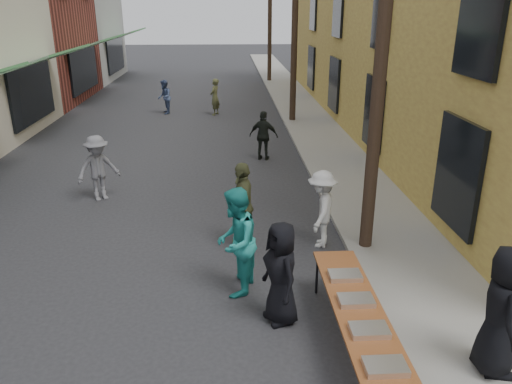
{
  "coord_description": "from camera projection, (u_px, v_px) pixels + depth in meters",
  "views": [
    {
      "loc": [
        1.5,
        -6.13,
        4.76
      ],
      "look_at": [
        2.04,
        3.04,
        1.3
      ],
      "focal_mm": 35.0,
      "sensor_mm": 36.0,
      "label": 1
    }
  ],
  "objects": [
    {
      "name": "ground",
      "position": [
        130.0,
        350.0,
        7.32
      ],
      "size": [
        120.0,
        120.0,
        0.0
      ],
      "primitive_type": "plane",
      "color": "#28282B",
      "rests_on": "ground"
    },
    {
      "name": "sidewalk",
      "position": [
        308.0,
        120.0,
        21.59
      ],
      "size": [
        2.2,
        60.0,
        0.1
      ],
      "primitive_type": "cube",
      "color": "gray",
      "rests_on": "ground"
    },
    {
      "name": "utility_pole_near",
      "position": [
        384.0,
        20.0,
        8.77
      ],
      "size": [
        0.26,
        0.26,
        9.0
      ],
      "primitive_type": "cylinder",
      "color": "#2D2116",
      "rests_on": "ground"
    },
    {
      "name": "utility_pole_mid",
      "position": [
        295.0,
        11.0,
        19.98
      ],
      "size": [
        0.26,
        0.26,
        9.0
      ],
      "primitive_type": "cylinder",
      "color": "#2D2116",
      "rests_on": "ground"
    },
    {
      "name": "utility_pole_far",
      "position": [
        270.0,
        9.0,
        31.19
      ],
      "size": [
        0.26,
        0.26,
        9.0
      ],
      "primitive_type": "cylinder",
      "color": "#2D2116",
      "rests_on": "ground"
    },
    {
      "name": "serving_table",
      "position": [
        363.0,
        321.0,
        6.79
      ],
      "size": [
        0.7,
        4.0,
        0.75
      ],
      "color": "brown",
      "rests_on": "ground"
    },
    {
      "name": "catering_tray_foil_b",
      "position": [
        385.0,
        367.0,
        5.83
      ],
      "size": [
        0.5,
        0.33,
        0.08
      ],
      "primitive_type": "cube",
      "color": "#B2B2B7",
      "rests_on": "serving_table"
    },
    {
      "name": "catering_tray_buns",
      "position": [
        369.0,
        330.0,
        6.49
      ],
      "size": [
        0.5,
        0.33,
        0.08
      ],
      "primitive_type": "cube",
      "color": "tan",
      "rests_on": "serving_table"
    },
    {
      "name": "catering_tray_foil_d",
      "position": [
        356.0,
        300.0,
        7.14
      ],
      "size": [
        0.5,
        0.33,
        0.08
      ],
      "primitive_type": "cube",
      "color": "#B2B2B7",
      "rests_on": "serving_table"
    },
    {
      "name": "catering_tray_buns_end",
      "position": [
        345.0,
        275.0,
        7.79
      ],
      "size": [
        0.5,
        0.33,
        0.08
      ],
      "primitive_type": "cube",
      "color": "tan",
      "rests_on": "serving_table"
    },
    {
      "name": "guest_front_a",
      "position": [
        281.0,
        273.0,
        7.75
      ],
      "size": [
        0.79,
        0.96,
        1.69
      ],
      "primitive_type": "imported",
      "rotation": [
        0.0,
        0.0,
        -1.22
      ],
      "color": "black",
      "rests_on": "ground"
    },
    {
      "name": "guest_front_c",
      "position": [
        236.0,
        242.0,
        8.49
      ],
      "size": [
        0.95,
        1.09,
        1.93
      ],
      "primitive_type": "imported",
      "rotation": [
        0.0,
        0.0,
        -1.83
      ],
      "color": "teal",
      "rests_on": "ground"
    },
    {
      "name": "guest_front_d",
      "position": [
        322.0,
        209.0,
        10.25
      ],
      "size": [
        0.91,
        1.2,
        1.63
      ],
      "primitive_type": "imported",
      "rotation": [
        0.0,
        0.0,
        -1.9
      ],
      "color": "silver",
      "rests_on": "ground"
    },
    {
      "name": "guest_front_e",
      "position": [
        243.0,
        205.0,
        10.17
      ],
      "size": [
        0.53,
        1.11,
        1.84
      ],
      "primitive_type": "imported",
      "rotation": [
        0.0,
        0.0,
        -1.5
      ],
      "color": "brown",
      "rests_on": "ground"
    },
    {
      "name": "server",
      "position": [
        502.0,
        311.0,
        6.5
      ],
      "size": [
        0.8,
        1.02,
        1.83
      ],
      "primitive_type": "imported",
      "rotation": [
        0.0,
        0.0,
        1.3
      ],
      "color": "black",
      "rests_on": "sidewalk"
    },
    {
      "name": "passerby_left",
      "position": [
        98.0,
        168.0,
        12.7
      ],
      "size": [
        1.26,
        1.12,
        1.7
      ],
      "primitive_type": "imported",
      "rotation": [
        0.0,
        0.0,
        0.57
      ],
      "color": "slate",
      "rests_on": "ground"
    },
    {
      "name": "passerby_mid",
      "position": [
        264.0,
        136.0,
        16.05
      ],
      "size": [
        1.01,
        0.66,
        1.6
      ],
      "primitive_type": "imported",
      "rotation": [
        0.0,
        0.0,
        2.83
      ],
      "color": "black",
      "rests_on": "ground"
    },
    {
      "name": "passerby_right",
      "position": [
        215.0,
        97.0,
        22.65
      ],
      "size": [
        0.6,
        0.7,
        1.64
      ],
      "primitive_type": "imported",
      "rotation": [
        0.0,
        0.0,
        4.3
      ],
      "color": "#505330",
      "rests_on": "ground"
    },
    {
      "name": "passerby_far",
      "position": [
        164.0,
        97.0,
        22.9
      ],
      "size": [
        0.65,
        0.8,
        1.55
      ],
      "primitive_type": "imported",
      "rotation": [
        0.0,
        0.0,
        4.81
      ],
      "color": "#425480",
      "rests_on": "ground"
    }
  ]
}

